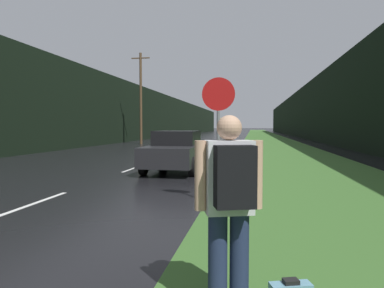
% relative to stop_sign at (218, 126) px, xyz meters
% --- Properties ---
extents(grass_verge, '(6.00, 240.00, 0.02)m').
position_rel_stop_sign_xyz_m(grass_verge, '(2.72, 34.02, -1.75)').
color(grass_verge, '#386028').
rests_on(grass_verge, ground_plane).
extents(lane_stripe_b, '(0.12, 3.00, 0.01)m').
position_rel_stop_sign_xyz_m(lane_stripe_b, '(-4.09, -0.86, -1.75)').
color(lane_stripe_b, silver).
rests_on(lane_stripe_b, ground_plane).
extents(lane_stripe_c, '(0.12, 3.00, 0.01)m').
position_rel_stop_sign_xyz_m(lane_stripe_c, '(-4.09, 6.14, -1.75)').
color(lane_stripe_c, silver).
rests_on(lane_stripe_c, ground_plane).
extents(lane_stripe_d, '(0.12, 3.00, 0.01)m').
position_rel_stop_sign_xyz_m(lane_stripe_d, '(-4.09, 13.14, -1.75)').
color(lane_stripe_d, silver).
rests_on(lane_stripe_d, ground_plane).
extents(lane_stripe_e, '(0.12, 3.00, 0.01)m').
position_rel_stop_sign_xyz_m(lane_stripe_e, '(-4.09, 20.14, -1.75)').
color(lane_stripe_e, silver).
rests_on(lane_stripe_e, ground_plane).
extents(lane_stripe_f, '(0.12, 3.00, 0.01)m').
position_rel_stop_sign_xyz_m(lane_stripe_f, '(-4.09, 27.14, -1.75)').
color(lane_stripe_f, silver).
rests_on(lane_stripe_f, ground_plane).
extents(treeline_far_side, '(2.00, 140.00, 6.74)m').
position_rel_stop_sign_xyz_m(treeline_far_side, '(-13.90, 44.02, 1.62)').
color(treeline_far_side, black).
rests_on(treeline_far_side, ground_plane).
extents(treeline_near_side, '(2.00, 140.00, 7.38)m').
position_rel_stop_sign_xyz_m(treeline_near_side, '(8.72, 44.02, 1.93)').
color(treeline_near_side, black).
rests_on(treeline_near_side, ground_plane).
extents(utility_pole_far, '(1.80, 0.24, 8.74)m').
position_rel_stop_sign_xyz_m(utility_pole_far, '(-9.87, 24.14, 2.75)').
color(utility_pole_far, '#4C3823').
rests_on(utility_pole_far, ground_plane).
extents(stop_sign, '(0.73, 0.07, 2.81)m').
position_rel_stop_sign_xyz_m(stop_sign, '(0.00, 0.00, 0.00)').
color(stop_sign, slate).
rests_on(stop_sign, ground_plane).
extents(hitchhiker_with_backpack, '(0.62, 0.52, 1.84)m').
position_rel_stop_sign_xyz_m(hitchhiker_with_backpack, '(0.55, -4.41, -0.70)').
color(hitchhiker_with_backpack, '#1E2847').
rests_on(hitchhiker_with_backpack, ground_plane).
extents(car_passing_near, '(1.97, 4.29, 1.56)m').
position_rel_stop_sign_xyz_m(car_passing_near, '(-2.18, 5.46, -0.98)').
color(car_passing_near, black).
rests_on(car_passing_near, ground_plane).
extents(delivery_truck, '(2.44, 7.27, 3.72)m').
position_rel_stop_sign_xyz_m(delivery_truck, '(-5.99, 75.99, 0.17)').
color(delivery_truck, '#6E684F').
rests_on(delivery_truck, ground_plane).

